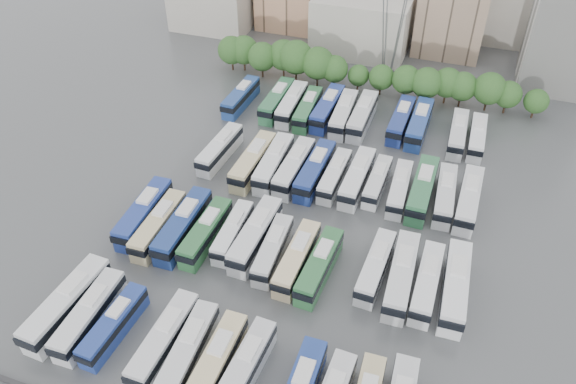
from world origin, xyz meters
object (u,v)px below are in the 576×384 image
(bus_r2_s6, at_px, (315,170))
(bus_r2_s11, at_px, (422,189))
(bus_r2_s4, at_px, (274,163))
(bus_r1_s2, at_px, (183,225))
(apartment_tower, at_px, (572,20))
(bus_r3_s5, at_px, (327,108))
(bus_r2_s1, at_px, (220,149))
(bus_r2_s12, at_px, (445,195))
(bus_r0_s2, at_px, (114,325))
(bus_r1_s0, at_px, (144,213))
(bus_r1_s7, at_px, (297,258))
(bus_r1_s12, at_px, (427,283))
(bus_r3_s4, at_px, (308,109))
(bus_r1_s4, at_px, (233,232))
(bus_r3_s12, at_px, (458,133))
(bus_r0_s7, at_px, (245,368))
(bus_r2_s10, at_px, (400,188))
(bus_r3_s6, at_px, (343,114))
(bus_r1_s13, at_px, (455,286))
(bus_r1_s1, at_px, (159,225))
(bus_r3_s2, at_px, (277,100))
(bus_r0_s0, at_px, (67,303))
(bus_r1_s3, at_px, (206,232))
(bus_r0_s1, at_px, (90,314))
(bus_r3_s0, at_px, (241,97))
(bus_r2_s3, at_px, (253,161))
(bus_r1_s8, at_px, (319,266))
(bus_r2_s9, at_px, (377,181))
(bus_r2_s5, at_px, (294,167))
(bus_r3_s7, at_px, (362,116))
(bus_r1_s6, at_px, (273,250))
(bus_r3_s3, at_px, (292,104))
(bus_r3_s13, at_px, (477,137))
(bus_r0_s4, at_px, (164,339))
(bus_r3_s9, at_px, (401,120))
(bus_r2_s8, at_px, (357,178))
(bus_r0_s6, at_px, (216,364))

(bus_r2_s6, height_order, bus_r2_s11, bus_r2_s11)
(bus_r2_s4, bearing_deg, bus_r1_s2, -112.49)
(apartment_tower, bearing_deg, bus_r3_s5, -144.70)
(bus_r2_s1, bearing_deg, bus_r2_s12, 3.21)
(apartment_tower, relative_size, bus_r0_s2, 2.34)
(bus_r1_s0, relative_size, bus_r1_s7, 1.08)
(bus_r1_s12, xyz_separation_m, bus_r3_s4, (-26.54, 34.62, 0.01))
(bus_r1_s4, relative_size, bus_r3_s12, 0.90)
(bus_r0_s7, height_order, bus_r2_s10, bus_r0_s7)
(bus_r1_s2, distance_m, bus_r3_s6, 38.08)
(bus_r1_s13, relative_size, bus_r3_s12, 1.11)
(bus_r1_s1, distance_m, bus_r3_s2, 37.42)
(bus_r0_s0, distance_m, bus_r3_s12, 66.24)
(bus_r1_s1, distance_m, bus_r1_s3, 6.77)
(bus_r1_s7, relative_size, bus_r3_s4, 0.99)
(bus_r0_s1, height_order, bus_r2_s1, bus_r0_s1)
(bus_r1_s13, relative_size, bus_r3_s0, 1.10)
(bus_r2_s3, bearing_deg, bus_r2_s4, 11.45)
(bus_r1_s8, distance_m, bus_r2_s9, 20.13)
(bus_r3_s0, bearing_deg, bus_r2_s5, -45.08)
(bus_r2_s10, bearing_deg, bus_r2_s3, -179.39)
(bus_r3_s0, bearing_deg, bus_r3_s7, 3.70)
(bus_r3_s12, bearing_deg, bus_r2_s5, -142.69)
(bus_r1_s6, distance_m, bus_r3_s6, 35.75)
(bus_r0_s1, height_order, bus_r3_s0, bus_r0_s1)
(bus_r1_s13, relative_size, bus_r3_s3, 1.06)
(bus_r2_s1, height_order, bus_r2_s5, bus_r2_s5)
(bus_r0_s1, xyz_separation_m, bus_r3_s4, (9.88, 52.62, -0.02))
(bus_r2_s1, height_order, bus_r3_s5, bus_r3_s5)
(bus_r0_s7, distance_m, bus_r2_s1, 41.39)
(bus_r1_s8, bearing_deg, apartment_tower, 68.87)
(bus_r1_s1, xyz_separation_m, bus_r1_s7, (19.99, 0.30, -0.03))
(bus_r1_s7, bearing_deg, apartment_tower, 64.68)
(bus_r2_s9, bearing_deg, bus_r0_s7, -98.71)
(apartment_tower, distance_m, bus_r1_s8, 72.23)
(bus_r1_s3, height_order, bus_r2_s1, same)
(bus_r2_s5, distance_m, bus_r3_s4, 17.98)
(bus_r3_s13, bearing_deg, bus_r1_s6, -123.27)
(bus_r0_s1, relative_size, bus_r1_s4, 1.13)
(apartment_tower, height_order, bus_r1_s1, apartment_tower)
(bus_r0_s2, height_order, bus_r3_s13, bus_r3_s13)
(bus_r0_s4, distance_m, bus_r3_s9, 57.05)
(bus_r2_s1, xyz_separation_m, bus_r3_s9, (26.29, 18.53, 0.08))
(bus_r3_s6, bearing_deg, bus_r2_s12, -42.92)
(bus_r1_s7, bearing_deg, bus_r2_s8, 81.40)
(bus_r0_s1, height_order, bus_r0_s4, bus_r0_s4)
(bus_r1_s2, bearing_deg, bus_r2_s4, 68.39)
(bus_r0_s6, bearing_deg, bus_r2_s6, 89.99)
(bus_r3_s2, height_order, bus_r3_s12, bus_r3_s2)
(bus_r3_s12, bearing_deg, bus_r0_s2, -122.90)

